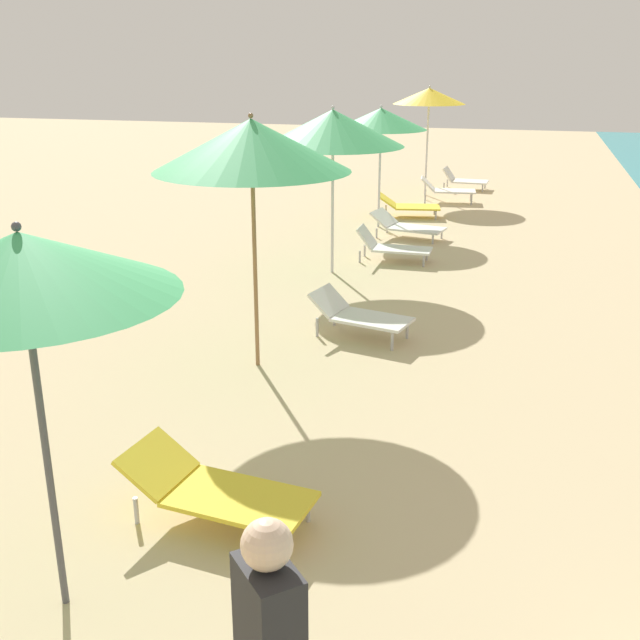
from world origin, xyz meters
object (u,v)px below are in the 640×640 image
Objects in this scene: umbrella_fourth at (252,145)px; umbrella_fifth at (333,128)px; lounger_fifth_shoreside at (392,246)px; umbrella_farthest at (429,96)px; lounger_farthest_inland at (447,189)px; lounger_sixth_shoreside at (408,205)px; umbrella_sixth at (381,119)px; lounger_sixth_inland at (407,226)px; lounger_fourth_shoreside at (359,314)px; umbrella_third at (21,265)px; lounger_third_shoreside at (215,489)px; lounger_farthest_shoreside at (464,179)px.

umbrella_fourth reaches higher than umbrella_fifth.
umbrella_fifth is 2.56m from lounger_fifth_shoreside.
umbrella_farthest is 2.52m from lounger_farthest_inland.
lounger_sixth_shoreside is 3.81m from umbrella_farthest.
umbrella_sixth is 0.92× the size of umbrella_farthest.
umbrella_sixth is (0.09, 3.89, -0.15)m from umbrella_fifth.
lounger_fourth_shoreside is at bearing -75.21° from lounger_sixth_inland.
umbrella_sixth is (-0.16, 12.71, -0.13)m from umbrella_third.
umbrella_third is at bearing -89.28° from umbrella_sixth.
umbrella_third is 0.90× the size of umbrella_fourth.
lounger_third_shoreside is 4.56m from lounger_fourth_shoreside.
lounger_farthest_inland is at bearing 86.67° from lounger_fifth_shoreside.
umbrella_farthest reaches higher than umbrella_fifth.
lounger_farthest_inland is (-0.26, -2.12, 0.06)m from lounger_farthest_shoreside.
umbrella_farthest is (0.44, 12.52, -0.09)m from umbrella_fourth.
lounger_fourth_shoreside is 7.31m from umbrella_sixth.
umbrella_fourth reaches higher than lounger_sixth_inland.
umbrella_fifth reaches higher than lounger_farthest_shoreside.
umbrella_fourth reaches higher than lounger_farthest_inland.
umbrella_sixth is 4.05m from lounger_farthest_inland.
lounger_farthest_shoreside is (1.37, 13.70, -2.39)m from umbrella_fourth.
umbrella_third is 12.71m from umbrella_sixth.
lounger_sixth_shoreside is at bearing 88.70° from umbrella_third.
lounger_sixth_inland is at bearing 90.41° from lounger_fifth_shoreside.
umbrella_fifth is 8.19m from umbrella_farthest.
umbrella_fourth is 2.23× the size of lounger_fifth_shoreside.
umbrella_third reaches higher than lounger_farthest_inland.
lounger_farthest_shoreside is at bearing 102.08° from lounger_fourth_shoreside.
lounger_farthest_shoreside is (0.63, 6.39, 0.02)m from lounger_sixth_inland.
umbrella_sixth is (-1.04, 6.95, 2.00)m from lounger_fourth_shoreside.
lounger_third_shoreside is at bearing -88.79° from umbrella_farthest.
lounger_sixth_inland is at bearing -50.28° from umbrella_sixth.
umbrella_sixth is at bearing 112.29° from lounger_fourth_shoreside.
umbrella_third is 6.20m from lounger_fourth_shoreside.
umbrella_farthest is 2.23× the size of lounger_farthest_shoreside.
umbrella_sixth is 4.31m from umbrella_farthest.
lounger_farthest_shoreside is (1.50, 9.35, -2.20)m from umbrella_fifth.
lounger_sixth_shoreside is 1.04× the size of lounger_farthest_inland.
lounger_fourth_shoreside is 10.29m from lounger_farthest_inland.
umbrella_fourth is 1.99× the size of lounger_sixth_shoreside.
lounger_fifth_shoreside is at bearing 97.59° from lounger_third_shoreside.
lounger_fifth_shoreside is at bearing 86.34° from umbrella_third.
umbrella_fifth is 1.09× the size of umbrella_sixth.
lounger_sixth_shoreside is at bearing 94.29° from lounger_fifth_shoreside.
umbrella_farthest is (0.00, 3.03, 2.31)m from lounger_sixth_shoreside.
lounger_third_shoreside is at bearing -88.59° from lounger_farthest_shoreside.
lounger_fourth_shoreside reaches higher than lounger_sixth_shoreside.
lounger_sixth_inland is (-0.27, 6.02, -0.06)m from lounger_fourth_shoreside.
lounger_sixth_inland reaches higher than lounger_sixth_shoreside.
umbrella_fourth is 1.16× the size of umbrella_sixth.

